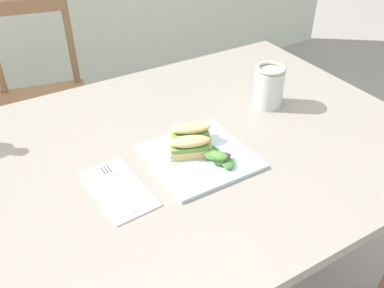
{
  "coord_description": "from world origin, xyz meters",
  "views": [
    {
      "loc": [
        -0.41,
        -0.64,
        1.4
      ],
      "look_at": [
        0.04,
        0.13,
        0.76
      ],
      "focal_mm": 38.73,
      "sensor_mm": 36.0,
      "label": 1
    }
  ],
  "objects": [
    {
      "name": "sandwich_half_back",
      "position": [
        0.05,
        0.15,
        0.78
      ],
      "size": [
        0.12,
        0.09,
        0.06
      ],
      "color": "#DBB270",
      "rests_on": "plate_lunch"
    },
    {
      "name": "salad_mixed_greens",
      "position": [
        0.07,
        0.05,
        0.76
      ],
      "size": [
        0.09,
        0.13,
        0.03
      ],
      "color": "#6B9E47",
      "rests_on": "plate_lunch"
    },
    {
      "name": "sandwich_half_front",
      "position": [
        0.02,
        0.1,
        0.78
      ],
      "size": [
        0.12,
        0.09,
        0.06
      ],
      "color": "#DBB270",
      "rests_on": "plate_lunch"
    },
    {
      "name": "mason_jar_iced_tea",
      "position": [
        0.37,
        0.21,
        0.8
      ],
      "size": [
        0.09,
        0.09,
        0.13
      ],
      "color": "#995623",
      "rests_on": "dining_table"
    },
    {
      "name": "plate_lunch",
      "position": [
        0.04,
        0.09,
        0.74
      ],
      "size": [
        0.25,
        0.25,
        0.01
      ],
      "primitive_type": "cube",
      "color": "silver",
      "rests_on": "dining_table"
    },
    {
      "name": "fork_on_napkin",
      "position": [
        -0.19,
        0.1,
        0.75
      ],
      "size": [
        0.03,
        0.19,
        0.0
      ],
      "color": "silver",
      "rests_on": "napkin_folded"
    },
    {
      "name": "dining_table",
      "position": [
        0.04,
        0.16,
        0.63
      ],
      "size": [
        1.32,
        0.95,
        0.74
      ],
      "color": "gray",
      "rests_on": "ground"
    },
    {
      "name": "chair_wooden_far",
      "position": [
        -0.15,
        1.15,
        0.45
      ],
      "size": [
        0.48,
        0.48,
        0.87
      ],
      "color": "#8E6642",
      "rests_on": "ground"
    },
    {
      "name": "napkin_folded",
      "position": [
        -0.19,
        0.08,
        0.74
      ],
      "size": [
        0.13,
        0.22,
        0.0
      ],
      "primitive_type": "cube",
      "rotation": [
        0.0,
        0.0,
        0.07
      ],
      "color": "silver",
      "rests_on": "dining_table"
    }
  ]
}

